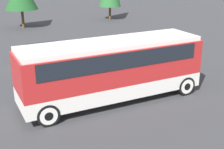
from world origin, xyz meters
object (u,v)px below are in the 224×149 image
at_px(parked_car_mid, 136,53).
at_px(parked_car_far, 47,54).
at_px(parked_car_near, 77,61).
at_px(tour_bus, 114,65).

distance_m(parked_car_mid, parked_car_far, 6.21).
height_order(parked_car_near, parked_car_mid, parked_car_near).
distance_m(tour_bus, parked_car_mid, 6.85).
height_order(parked_car_near, parked_car_far, parked_car_far).
xyz_separation_m(tour_bus, parked_car_far, (-1.37, 7.50, -1.17)).
bearing_deg(parked_car_far, tour_bus, -79.68).
xyz_separation_m(parked_car_mid, parked_car_far, (-5.74, 2.37, 0.05)).
distance_m(parked_car_near, parked_car_mid, 4.40).
height_order(tour_bus, parked_car_mid, tour_bus).
bearing_deg(parked_car_mid, parked_car_far, 157.55).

